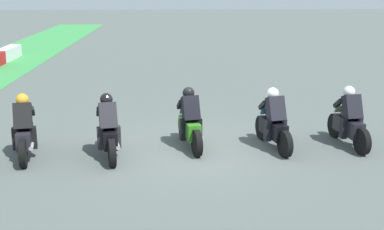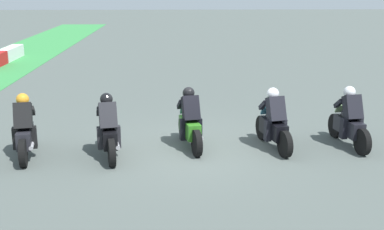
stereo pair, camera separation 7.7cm
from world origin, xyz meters
The scene contains 6 objects.
ground_plane centered at (0.00, 0.00, 0.00)m, with size 120.00×120.00×0.00m, color #4D5652.
rider_lane_a centered at (0.24, -3.95, 0.62)m, with size 2.04×0.60×1.51m.
rider_lane_b centered at (0.13, -2.02, 0.62)m, with size 2.02×0.65×1.51m.
rider_lane_c centered at (0.26, 0.05, 0.62)m, with size 2.02×0.65×1.51m.
rider_lane_d centered at (-0.35, 1.98, 0.62)m, with size 2.02×0.66×1.51m.
rider_lane_e centered at (-0.32, 3.94, 0.62)m, with size 2.03×0.63×1.51m.
Camera 2 is at (-11.59, 0.34, 4.05)m, focal length 46.57 mm.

